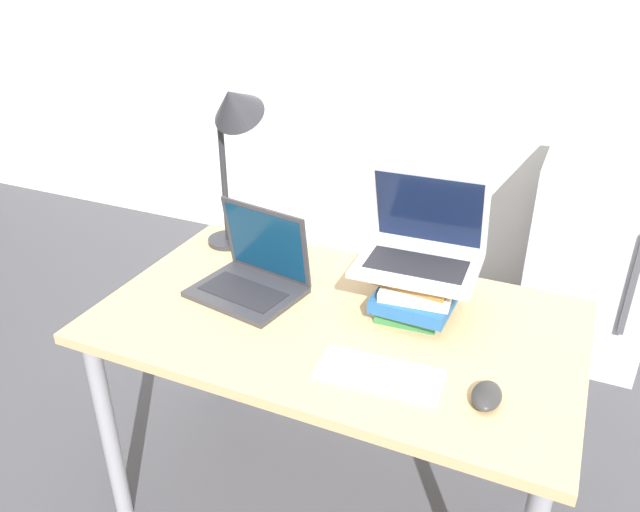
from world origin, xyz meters
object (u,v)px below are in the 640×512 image
laptop_on_books (421,246)px  mini_fridge (592,256)px  wireless_keyboard (379,374)px  mouse (487,396)px  laptop_left (253,275)px  desk_lamp (233,123)px  book_stack (419,287)px

laptop_on_books → mini_fridge: laptop_on_books is taller
laptop_on_books → wireless_keyboard: (0.01, -0.35, -0.18)m
wireless_keyboard → mouse: 0.25m
laptop_on_books → wireless_keyboard: bearing=-88.5°
laptop_left → desk_lamp: bearing=128.3°
book_stack → laptop_on_books: size_ratio=0.91×
laptop_left → desk_lamp: desk_lamp is taller
laptop_left → desk_lamp: 0.47m
laptop_left → desk_lamp: (-0.17, 0.21, 0.38)m
book_stack → wireless_keyboard: 0.34m
mini_fridge → laptop_left: bearing=-126.6°
laptop_left → mouse: bearing=-16.8°
mouse → wireless_keyboard: bearing=-177.4°
mouse → laptop_left: bearing=163.2°
mouse → mini_fridge: 1.52m
desk_lamp → mini_fridge: size_ratio=0.67×
book_stack → mini_fridge: size_ratio=0.35×
mini_fridge → wireless_keyboard: bearing=-107.2°
wireless_keyboard → desk_lamp: 0.88m
mini_fridge → desk_lamp: bearing=-136.5°
book_stack → mini_fridge: 1.29m
mouse → desk_lamp: 1.07m
book_stack → desk_lamp: desk_lamp is taller
desk_lamp → laptop_on_books: bearing=-8.1°
laptop_left → desk_lamp: size_ratio=0.58×
wireless_keyboard → book_stack: bearing=90.2°
book_stack → mini_fridge: mini_fridge is taller
book_stack → laptop_on_books: (-0.01, 0.02, 0.12)m
mini_fridge → mouse: bearing=-98.0°
mouse → desk_lamp: desk_lamp is taller
desk_lamp → mini_fridge: desk_lamp is taller
desk_lamp → book_stack: bearing=-9.8°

